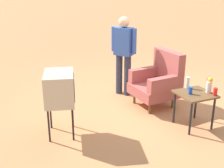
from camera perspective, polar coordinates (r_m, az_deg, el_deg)
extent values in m
plane|color=#C17A4C|center=(6.04, 6.55, -3.50)|extent=(60.00, 60.00, 0.00)
cylinder|color=brown|center=(5.94, 4.29, -2.67)|extent=(0.05, 0.05, 0.22)
cylinder|color=brown|center=(5.54, 7.22, -4.55)|extent=(0.05, 0.05, 0.22)
cylinder|color=brown|center=(6.22, 8.44, -1.76)|extent=(0.05, 0.05, 0.22)
cylinder|color=brown|center=(5.84, 11.51, -3.47)|extent=(0.05, 0.05, 0.22)
cube|color=#9E4C47|center=(5.80, 7.96, -1.17)|extent=(0.82, 0.82, 0.20)
cube|color=#9E4C47|center=(5.85, 10.71, 3.21)|extent=(0.77, 0.23, 0.64)
cube|color=#9E4C47|center=(5.97, 6.29, 1.88)|extent=(0.20, 0.69, 0.26)
cube|color=#9E4C47|center=(5.48, 10.02, 0.00)|extent=(0.20, 0.69, 0.26)
cylinder|color=black|center=(5.21, 11.81, -4.42)|extent=(0.04, 0.04, 0.57)
cylinder|color=black|center=(4.89, 14.76, -6.39)|extent=(0.04, 0.04, 0.57)
cylinder|color=black|center=(5.46, 15.70, -3.58)|extent=(0.04, 0.04, 0.57)
cylinder|color=black|center=(5.16, 18.75, -5.38)|extent=(0.04, 0.04, 0.57)
cube|color=brown|center=(5.06, 15.57, -1.85)|extent=(0.56, 0.56, 0.03)
cylinder|color=black|center=(4.62, -7.47, -7.59)|extent=(0.03, 0.03, 0.55)
cylinder|color=black|center=(5.01, -7.53, -5.26)|extent=(0.03, 0.03, 0.55)
cylinder|color=black|center=(4.64, -11.96, -7.77)|extent=(0.03, 0.03, 0.55)
cylinder|color=black|center=(5.03, -11.65, -5.43)|extent=(0.03, 0.03, 0.55)
cube|color=#BCB299|center=(4.62, -10.03, -0.74)|extent=(0.69, 0.58, 0.48)
cube|color=#383D3F|center=(4.61, -7.24, -0.62)|extent=(0.41, 0.12, 0.34)
cylinder|color=#2D3347|center=(6.33, 1.37, 1.93)|extent=(0.14, 0.14, 0.86)
cylinder|color=#2D3347|center=(6.24, 2.96, 1.63)|extent=(0.14, 0.14, 0.86)
cube|color=#3356A8|center=(6.10, 2.25, 8.12)|extent=(0.42, 0.39, 0.56)
cylinder|color=#3356A8|center=(6.21, 0.29, 8.62)|extent=(0.09, 0.09, 0.50)
cylinder|color=#3356A8|center=(5.98, 4.28, 8.12)|extent=(0.09, 0.09, 0.50)
sphere|color=#DBAD84|center=(6.03, 2.30, 11.75)|extent=(0.22, 0.22, 0.22)
cylinder|color=blue|center=(4.97, 14.73, -1.20)|extent=(0.07, 0.07, 0.12)
cylinder|color=silver|center=(5.20, 14.23, 0.25)|extent=(0.06, 0.06, 0.20)
cylinder|color=red|center=(5.04, 19.11, -1.40)|extent=(0.07, 0.07, 0.12)
cylinder|color=silver|center=(5.12, 18.00, -0.60)|extent=(0.09, 0.09, 0.18)
sphere|color=yellow|center=(5.07, 18.17, 0.88)|extent=(0.07, 0.07, 0.07)
sphere|color=#E04C66|center=(5.10, 17.97, 1.04)|extent=(0.07, 0.07, 0.07)
sphere|color=orange|center=(5.04, 18.30, 0.74)|extent=(0.07, 0.07, 0.07)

